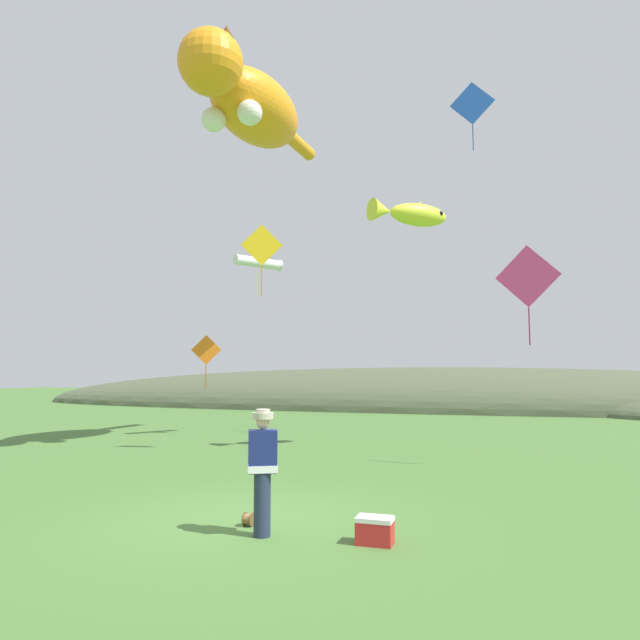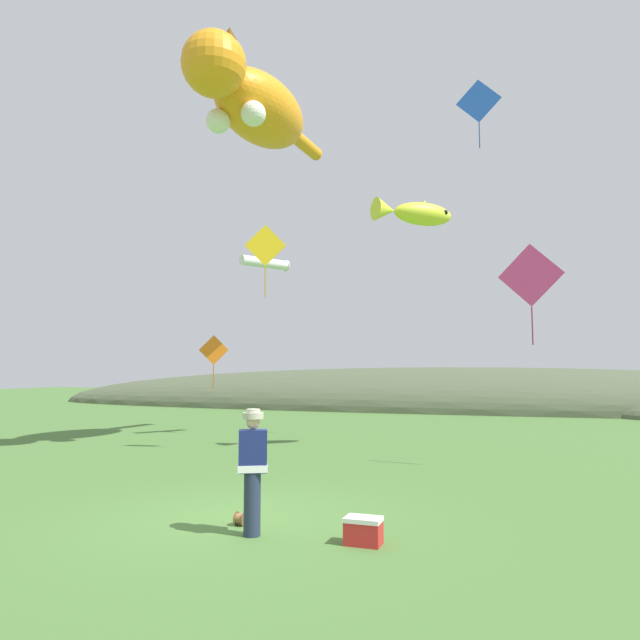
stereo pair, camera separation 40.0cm
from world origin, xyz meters
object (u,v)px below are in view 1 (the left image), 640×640
(kite_diamond_gold, at_px, (262,246))
(picnic_cooler, at_px, (375,530))
(kite_tube_streamer, at_px, (259,263))
(kite_diamond_orange, at_px, (206,350))
(festival_attendant, at_px, (263,467))
(kite_diamond_blue, at_px, (472,104))
(kite_diamond_pink, at_px, (528,277))
(kite_fish_windsock, at_px, (410,214))
(kite_spool, at_px, (248,519))
(kite_giant_cat, at_px, (247,102))

(kite_diamond_gold, bearing_deg, picnic_cooler, -56.72)
(kite_tube_streamer, bearing_deg, picnic_cooler, -59.72)
(kite_diamond_orange, bearing_deg, festival_attendant, -58.26)
(kite_diamond_blue, height_order, kite_diamond_pink, kite_diamond_blue)
(kite_fish_windsock, distance_m, kite_diamond_orange, 9.08)
(festival_attendant, xyz_separation_m, picnic_cooler, (1.60, 0.11, -0.77))
(kite_diamond_gold, bearing_deg, kite_fish_windsock, 24.94)
(kite_fish_windsock, bearing_deg, kite_diamond_pink, -38.40)
(kite_fish_windsock, distance_m, kite_diamond_pink, 4.66)
(kite_fish_windsock, xyz_separation_m, kite_diamond_gold, (-4.02, -1.87, -1.11))
(kite_fish_windsock, relative_size, kite_tube_streamer, 1.32)
(kite_spool, distance_m, kite_diamond_orange, 13.04)
(kite_giant_cat, bearing_deg, picnic_cooler, -55.14)
(kite_fish_windsock, xyz_separation_m, kite_diamond_pink, (3.11, -2.46, -2.46))
(festival_attendant, height_order, kite_giant_cat, kite_giant_cat)
(kite_diamond_pink, bearing_deg, kite_diamond_blue, 104.74)
(festival_attendant, height_order, kite_diamond_gold, kite_diamond_gold)
(kite_spool, bearing_deg, picnic_cooler, -9.40)
(kite_tube_streamer, bearing_deg, kite_spool, -67.49)
(kite_giant_cat, xyz_separation_m, kite_fish_windsock, (4.96, 0.94, -3.75))
(festival_attendant, relative_size, kite_diamond_orange, 0.88)
(kite_diamond_pink, xyz_separation_m, kite_diamond_gold, (-7.13, 0.59, 1.35))
(picnic_cooler, bearing_deg, festival_attendant, -176.17)
(festival_attendant, bearing_deg, kite_diamond_blue, 76.82)
(kite_diamond_pink, bearing_deg, kite_tube_streamer, 153.46)
(kite_fish_windsock, xyz_separation_m, kite_diamond_blue, (1.81, 2.48, 4.34))
(kite_diamond_gold, bearing_deg, festival_attendant, -66.86)
(kite_fish_windsock, bearing_deg, kite_tube_streamer, 161.19)
(picnic_cooler, bearing_deg, kite_tube_streamer, 120.28)
(kite_tube_streamer, bearing_deg, festival_attendant, -66.52)
(kite_spool, relative_size, kite_diamond_orange, 0.10)
(kite_giant_cat, bearing_deg, kite_diamond_pink, -10.70)
(kite_giant_cat, bearing_deg, kite_tube_streamer, 105.03)
(kite_giant_cat, distance_m, kite_diamond_pink, 10.29)
(picnic_cooler, bearing_deg, kite_diamond_gold, 123.28)
(festival_attendant, relative_size, picnic_cooler, 3.59)
(kite_giant_cat, distance_m, kite_diamond_gold, 5.04)
(kite_giant_cat, xyz_separation_m, kite_tube_streamer, (-0.78, 2.89, -4.56))
(kite_spool, distance_m, kite_diamond_blue, 16.18)
(kite_diamond_blue, bearing_deg, kite_giant_cat, -153.19)
(kite_spool, xyz_separation_m, kite_diamond_gold, (-2.70, 6.83, 5.82))
(kite_tube_streamer, xyz_separation_m, kite_diamond_pink, (8.84, -4.41, -1.65))
(kite_fish_windsock, bearing_deg, picnic_cooler, -85.69)
(kite_spool, distance_m, kite_fish_windsock, 11.20)
(kite_spool, bearing_deg, kite_fish_windsock, 81.39)
(kite_fish_windsock, height_order, kite_tube_streamer, kite_fish_windsock)
(kite_giant_cat, height_order, kite_fish_windsock, kite_giant_cat)
(festival_attendant, bearing_deg, kite_spool, 132.66)
(kite_diamond_blue, bearing_deg, kite_fish_windsock, -126.07)
(picnic_cooler, distance_m, kite_diamond_orange, 14.39)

